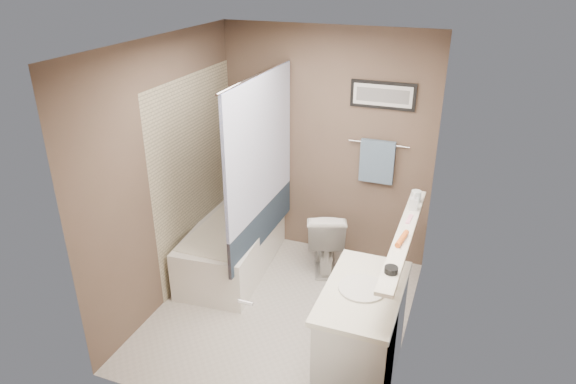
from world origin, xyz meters
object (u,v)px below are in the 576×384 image
at_px(toilet, 325,238).
at_px(candle_bowl_near, 391,270).
at_px(bathtub, 234,245).
at_px(glass_jar, 416,196).
at_px(vanity, 361,339).
at_px(soap_bottle, 414,201).
at_px(hair_brush_front, 402,239).

bearing_deg(toilet, candle_bowl_near, 100.82).
relative_size(bathtub, glass_jar, 15.00).
distance_m(toilet, vanity, 1.61).
relative_size(candle_bowl_near, soap_bottle, 0.63).
bearing_deg(toilet, vanity, 97.55).
bearing_deg(hair_brush_front, glass_jar, 90.00).
height_order(toilet, hair_brush_front, hair_brush_front).
xyz_separation_m(bathtub, glass_jar, (1.79, -0.14, 0.92)).
bearing_deg(bathtub, vanity, -39.74).
bearing_deg(toilet, hair_brush_front, 109.10).
bearing_deg(candle_bowl_near, soap_bottle, 90.00).
bearing_deg(glass_jar, soap_bottle, -90.00).
xyz_separation_m(hair_brush_front, soap_bottle, (0.00, 0.55, 0.05)).
height_order(bathtub, candle_bowl_near, candle_bowl_near).
height_order(bathtub, toilet, toilet).
height_order(hair_brush_front, glass_jar, glass_jar).
xyz_separation_m(vanity, hair_brush_front, (0.19, 0.29, 0.74)).
height_order(bathtub, vanity, vanity).
height_order(toilet, glass_jar, glass_jar).
bearing_deg(vanity, bathtub, 145.14).
bearing_deg(glass_jar, candle_bowl_near, -90.00).
height_order(toilet, soap_bottle, soap_bottle).
distance_m(vanity, candle_bowl_near, 0.77).
distance_m(toilet, candle_bowl_near, 1.98).
xyz_separation_m(bathtub, hair_brush_front, (1.79, -0.83, 0.89)).
height_order(candle_bowl_near, hair_brush_front, hair_brush_front).
relative_size(glass_jar, soap_bottle, 0.69).
distance_m(candle_bowl_near, glass_jar, 1.12).
bearing_deg(bathtub, toilet, 15.18).
height_order(vanity, soap_bottle, soap_bottle).
distance_m(bathtub, soap_bottle, 2.04).
bearing_deg(hair_brush_front, soap_bottle, 90.00).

